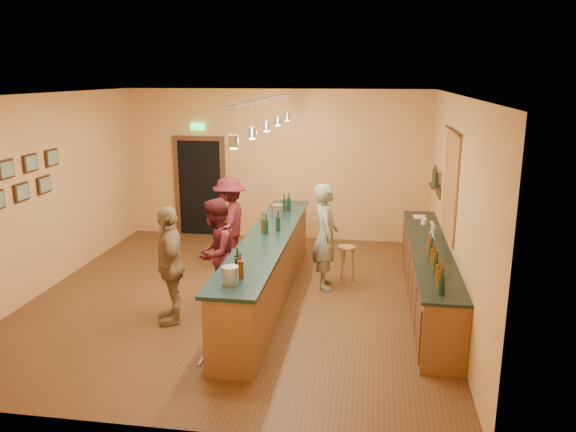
# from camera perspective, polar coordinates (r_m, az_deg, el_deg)

# --- Properties ---
(floor) EXTENTS (7.00, 7.00, 0.00)m
(floor) POSITION_cam_1_polar(r_m,az_deg,el_deg) (9.19, -4.95, -8.18)
(floor) COLOR #513817
(floor) RESTS_ON ground
(ceiling) EXTENTS (6.50, 7.00, 0.02)m
(ceiling) POSITION_cam_1_polar(r_m,az_deg,el_deg) (8.50, -5.42, 12.19)
(ceiling) COLOR silver
(ceiling) RESTS_ON wall_back
(wall_back) EXTENTS (6.50, 0.02, 3.20)m
(wall_back) POSITION_cam_1_polar(r_m,az_deg,el_deg) (12.07, -1.21, 5.19)
(wall_back) COLOR #DB9952
(wall_back) RESTS_ON floor
(wall_front) EXTENTS (6.50, 0.02, 3.20)m
(wall_front) POSITION_cam_1_polar(r_m,az_deg,el_deg) (5.51, -13.91, -6.32)
(wall_front) COLOR #DB9952
(wall_front) RESTS_ON floor
(wall_left) EXTENTS (0.02, 7.00, 3.20)m
(wall_left) POSITION_cam_1_polar(r_m,az_deg,el_deg) (9.98, -23.62, 2.09)
(wall_left) COLOR #DB9952
(wall_left) RESTS_ON floor
(wall_right) EXTENTS (0.02, 7.00, 3.20)m
(wall_right) POSITION_cam_1_polar(r_m,az_deg,el_deg) (8.54, 16.52, 0.82)
(wall_right) COLOR #DB9952
(wall_right) RESTS_ON floor
(doorway) EXTENTS (1.15, 0.09, 2.48)m
(doorway) POSITION_cam_1_polar(r_m,az_deg,el_deg) (12.53, -8.91, 3.16)
(doorway) COLOR black
(doorway) RESTS_ON wall_back
(tapestry) EXTENTS (0.03, 1.40, 1.60)m
(tapestry) POSITION_cam_1_polar(r_m,az_deg,el_deg) (8.87, 16.17, 2.99)
(tapestry) COLOR maroon
(tapestry) RESTS_ON wall_right
(bottle_shelf) EXTENTS (0.17, 0.55, 0.54)m
(bottle_shelf) POSITION_cam_1_polar(r_m,az_deg,el_deg) (10.37, 14.77, 3.60)
(bottle_shelf) COLOR #4B2916
(bottle_shelf) RESTS_ON wall_right
(picture_grid) EXTENTS (0.06, 2.20, 0.70)m
(picture_grid) POSITION_cam_1_polar(r_m,az_deg,el_deg) (9.29, -26.04, 3.21)
(picture_grid) COLOR #382111
(picture_grid) RESTS_ON wall_left
(back_counter) EXTENTS (0.60, 4.55, 1.27)m
(back_counter) POSITION_cam_1_polar(r_m,az_deg,el_deg) (8.99, 14.09, -5.77)
(back_counter) COLOR brown
(back_counter) RESTS_ON floor
(tasting_bar) EXTENTS (0.73, 5.10, 1.38)m
(tasting_bar) POSITION_cam_1_polar(r_m,az_deg,el_deg) (8.87, -2.08, -4.77)
(tasting_bar) COLOR brown
(tasting_bar) RESTS_ON floor
(pendant_track) EXTENTS (0.11, 4.60, 0.50)m
(pendant_track) POSITION_cam_1_polar(r_m,az_deg,el_deg) (8.41, -2.21, 10.73)
(pendant_track) COLOR silver
(pendant_track) RESTS_ON ceiling
(bartender) EXTENTS (0.52, 0.71, 1.77)m
(bartender) POSITION_cam_1_polar(r_m,az_deg,el_deg) (9.32, 3.86, -2.06)
(bartender) COLOR gray
(bartender) RESTS_ON floor
(customer_a) EXTENTS (0.79, 0.93, 1.70)m
(customer_a) POSITION_cam_1_polar(r_m,az_deg,el_deg) (8.61, -7.37, -3.78)
(customer_a) COLOR #59191E
(customer_a) RESTS_ON floor
(customer_b) EXTENTS (0.79, 1.09, 1.72)m
(customer_b) POSITION_cam_1_polar(r_m,az_deg,el_deg) (8.18, -11.90, -4.86)
(customer_b) COLOR #997A51
(customer_b) RESTS_ON floor
(customer_c) EXTENTS (0.63, 1.09, 1.68)m
(customer_c) POSITION_cam_1_polar(r_m,az_deg,el_deg) (10.48, -5.92, -0.54)
(customer_c) COLOR #59191E
(customer_c) RESTS_ON floor
(bar_stool) EXTENTS (0.31, 0.31, 0.63)m
(bar_stool) POSITION_cam_1_polar(r_m,az_deg,el_deg) (9.69, 5.95, -3.92)
(bar_stool) COLOR #AE6E4F
(bar_stool) RESTS_ON floor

